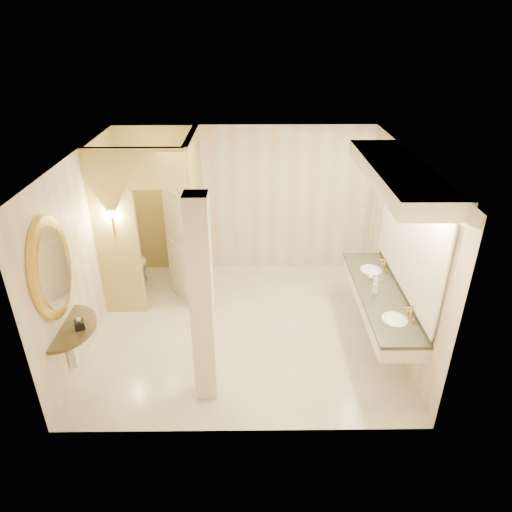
{
  "coord_description": "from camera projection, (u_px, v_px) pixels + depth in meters",
  "views": [
    {
      "loc": [
        0.13,
        -5.78,
        4.28
      ],
      "look_at": [
        0.19,
        0.2,
        1.16
      ],
      "focal_mm": 32.0,
      "sensor_mm": 36.0,
      "label": 1
    }
  ],
  "objects": [
    {
      "name": "soap_bottle_c",
      "position": [
        376.0,
        287.0,
        6.3
      ],
      "size": [
        0.11,
        0.11,
        0.22
      ],
      "primitive_type": "imported",
      "rotation": [
        0.0,
        0.0,
        0.35
      ],
      "color": "#C6B28C",
      "rests_on": "vanity"
    },
    {
      "name": "floor",
      "position": [
        244.0,
        328.0,
        7.11
      ],
      "size": [
        4.5,
        4.5,
        0.0
      ],
      "primitive_type": "plane",
      "color": "white",
      "rests_on": "ground"
    },
    {
      "name": "wall_front",
      "position": [
        240.0,
        338.0,
        4.71
      ],
      "size": [
        4.5,
        0.02,
        2.7
      ],
      "primitive_type": "cube",
      "color": "beige",
      "rests_on": "floor"
    },
    {
      "name": "soap_bottle_a",
      "position": [
        376.0,
        279.0,
        6.58
      ],
      "size": [
        0.05,
        0.06,
        0.12
      ],
      "primitive_type": "imported",
      "rotation": [
        0.0,
        0.0,
        -0.03
      ],
      "color": "beige",
      "rests_on": "vanity"
    },
    {
      "name": "soap_bottle_b",
      "position": [
        370.0,
        275.0,
        6.69
      ],
      "size": [
        0.09,
        0.09,
        0.11
      ],
      "primitive_type": "imported",
      "rotation": [
        0.0,
        0.0,
        0.02
      ],
      "color": "silver",
      "rests_on": "vanity"
    },
    {
      "name": "wall_sconce",
      "position": [
        111.0,
        215.0,
        6.67
      ],
      "size": [
        0.14,
        0.14,
        0.42
      ],
      "color": "gold",
      "rests_on": "toilet_closet"
    },
    {
      "name": "wall_back",
      "position": [
        244.0,
        201.0,
        8.25
      ],
      "size": [
        4.5,
        0.02,
        2.7
      ],
      "primitive_type": "cube",
      "color": "beige",
      "rests_on": "floor"
    },
    {
      "name": "tissue_box",
      "position": [
        80.0,
        325.0,
        5.61
      ],
      "size": [
        0.15,
        0.15,
        0.11
      ],
      "primitive_type": "cube",
      "rotation": [
        0.0,
        0.0,
        0.38
      ],
      "color": "black",
      "rests_on": "console_shelf"
    },
    {
      "name": "console_shelf",
      "position": [
        57.0,
        295.0,
        5.46
      ],
      "size": [
        0.98,
        0.98,
        1.94
      ],
      "color": "black",
      "rests_on": "floor"
    },
    {
      "name": "pillar",
      "position": [
        202.0,
        304.0,
        5.26
      ],
      "size": [
        0.26,
        0.26,
        2.7
      ],
      "primitive_type": "cube",
      "color": "white",
      "rests_on": "floor"
    },
    {
      "name": "wall_right",
      "position": [
        400.0,
        250.0,
        6.5
      ],
      "size": [
        0.02,
        4.0,
        2.7
      ],
      "primitive_type": "cube",
      "color": "beige",
      "rests_on": "floor"
    },
    {
      "name": "ceiling",
      "position": [
        241.0,
        157.0,
        5.86
      ],
      "size": [
        4.5,
        4.5,
        0.0
      ],
      "primitive_type": "plane",
      "rotation": [
        3.14,
        0.0,
        0.0
      ],
      "color": "silver",
      "rests_on": "wall_back"
    },
    {
      "name": "vanity",
      "position": [
        391.0,
        244.0,
        6.04
      ],
      "size": [
        0.75,
        2.57,
        2.09
      ],
      "color": "white",
      "rests_on": "floor"
    },
    {
      "name": "wall_left",
      "position": [
        84.0,
        251.0,
        6.46
      ],
      "size": [
        0.02,
        4.0,
        2.7
      ],
      "primitive_type": "cube",
      "color": "beige",
      "rests_on": "floor"
    },
    {
      "name": "toilet_closet",
      "position": [
        173.0,
        222.0,
        7.31
      ],
      "size": [
        1.5,
        1.55,
        2.7
      ],
      "color": "#D9CA72",
      "rests_on": "floor"
    },
    {
      "name": "toilet",
      "position": [
        134.0,
        267.0,
        8.06
      ],
      "size": [
        0.47,
        0.75,
        0.74
      ],
      "primitive_type": "imported",
      "rotation": [
        0.0,
        0.0,
        3.06
      ],
      "color": "white",
      "rests_on": "floor"
    }
  ]
}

